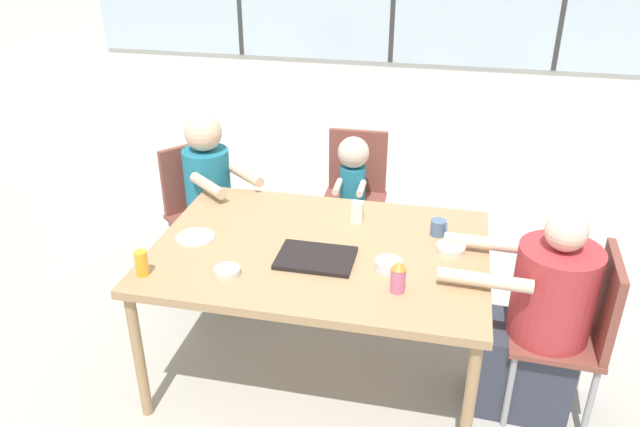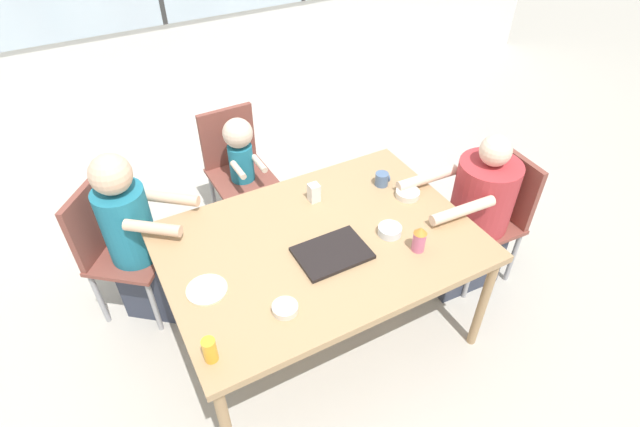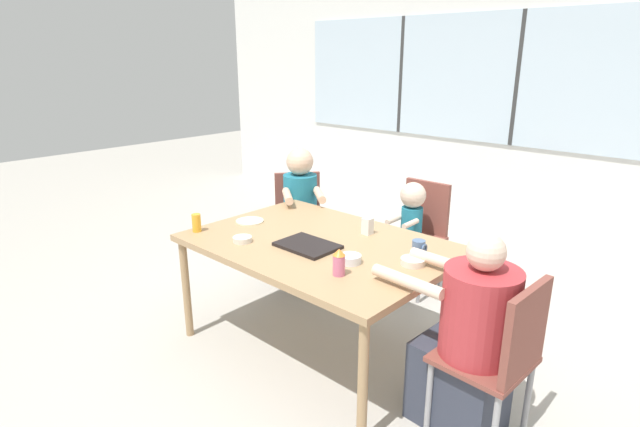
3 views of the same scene
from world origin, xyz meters
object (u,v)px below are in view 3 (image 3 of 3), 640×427
at_px(chair_for_man_blue_shirt, 299,215).
at_px(person_woman_green_shirt, 468,346).
at_px(person_man_blue_shirt, 301,220).
at_px(coffee_mug, 419,247).
at_px(bowl_fruit, 413,262).
at_px(bowl_cereal, 242,239).
at_px(bowl_white_shallow, 350,259).
at_px(person_toddler, 410,236).
at_px(juice_glass, 197,223).
at_px(chair_for_woman_green_shirt, 503,351).
at_px(chair_for_toddler, 420,226).
at_px(sippy_cup, 339,262).
at_px(milk_carton_small, 368,226).

height_order(chair_for_man_blue_shirt, person_woman_green_shirt, person_woman_green_shirt).
xyz_separation_m(person_man_blue_shirt, coffee_mug, (1.34, -0.40, 0.24)).
bearing_deg(bowl_fruit, person_woman_green_shirt, -18.19).
xyz_separation_m(person_man_blue_shirt, bowl_cereal, (0.46, -0.96, 0.22)).
xyz_separation_m(person_woman_green_shirt, coffee_mug, (-0.48, 0.30, 0.30)).
bearing_deg(bowl_white_shallow, person_toddler, 107.16).
xyz_separation_m(chair_for_man_blue_shirt, person_woman_green_shirt, (1.95, -0.80, -0.05)).
xyz_separation_m(chair_for_man_blue_shirt, person_man_blue_shirt, (0.13, -0.10, 0.01)).
distance_m(person_woman_green_shirt, juice_glass, 1.79).
bearing_deg(chair_for_woman_green_shirt, coffee_mug, 67.72).
xyz_separation_m(chair_for_woman_green_shirt, juice_glass, (-1.90, -0.34, 0.27)).
bearing_deg(chair_for_toddler, chair_for_man_blue_shirt, 25.06).
distance_m(person_woman_green_shirt, person_man_blue_shirt, 1.95).
height_order(chair_for_woman_green_shirt, person_man_blue_shirt, person_man_blue_shirt).
xyz_separation_m(person_woman_green_shirt, sippy_cup, (-0.62, -0.23, 0.33)).
relative_size(chair_for_man_blue_shirt, bowl_white_shallow, 7.09).
distance_m(chair_for_toddler, coffee_mug, 1.13).
distance_m(chair_for_toddler, bowl_white_shallow, 1.38).
distance_m(coffee_mug, juice_glass, 1.40).
height_order(chair_for_man_blue_shirt, milk_carton_small, chair_for_man_blue_shirt).
xyz_separation_m(person_toddler, milk_carton_small, (0.15, -0.74, 0.30)).
height_order(person_woman_green_shirt, coffee_mug, person_woman_green_shirt).
height_order(chair_for_man_blue_shirt, person_toddler, person_toddler).
bearing_deg(chair_for_toddler, bowl_cereal, 76.82).
bearing_deg(chair_for_man_blue_shirt, bowl_cereal, 67.50).
height_order(juice_glass, bowl_fruit, juice_glass).
bearing_deg(bowl_white_shallow, chair_for_man_blue_shirt, 145.62).
height_order(person_toddler, milk_carton_small, person_toddler).
distance_m(person_woman_green_shirt, milk_carton_small, 1.01).
distance_m(chair_for_man_blue_shirt, milk_carton_small, 1.18).
relative_size(juice_glass, bowl_cereal, 1.00).
bearing_deg(coffee_mug, juice_glass, -152.64).
relative_size(chair_for_toddler, bowl_fruit, 6.40).
height_order(chair_for_woman_green_shirt, bowl_white_shallow, chair_for_woman_green_shirt).
height_order(person_woman_green_shirt, bowl_white_shallow, person_woman_green_shirt).
relative_size(chair_for_man_blue_shirt, chair_for_toddler, 1.00).
distance_m(coffee_mug, milk_carton_small, 0.42).
relative_size(chair_for_toddler, juice_glass, 7.41).
relative_size(person_woman_green_shirt, milk_carton_small, 9.87).
xyz_separation_m(chair_for_woman_green_shirt, milk_carton_small, (-1.06, 0.36, 0.26)).
height_order(sippy_cup, milk_carton_small, sippy_cup).
relative_size(person_toddler, milk_carton_small, 8.37).
distance_m(bowl_white_shallow, bowl_cereal, 0.71).
xyz_separation_m(chair_for_man_blue_shirt, sippy_cup, (1.33, -1.03, 0.28)).
distance_m(bowl_cereal, bowl_fruit, 1.03).
xyz_separation_m(milk_carton_small, bowl_cereal, (-0.47, -0.62, -0.04)).
distance_m(person_man_blue_shirt, coffee_mug, 1.42).
height_order(person_woman_green_shirt, bowl_cereal, person_woman_green_shirt).
distance_m(juice_glass, bowl_fruit, 1.40).
distance_m(juice_glass, bowl_cereal, 0.37).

